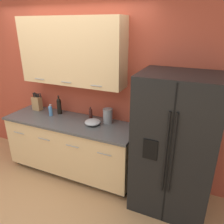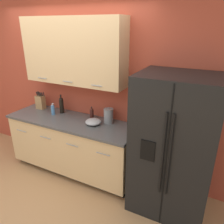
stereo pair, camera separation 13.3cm
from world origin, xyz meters
The scene contains 10 objects.
ground_plane centered at (0.00, 0.00, 0.00)m, with size 14.00×14.00×0.00m, color #B27F51.
wall_back centered at (0.03, 1.30, 1.45)m, with size 10.00×0.39×2.60m.
counter_unit centered at (0.13, 1.01, 0.46)m, with size 2.04×0.64×0.90m.
refrigerator centered at (1.67, 0.95, 0.87)m, with size 0.91×0.75×1.75m.
knife_block centered at (-0.61, 1.16, 1.02)m, with size 0.16×0.10×0.31m.
wine_bottle centered at (-0.17, 1.17, 1.03)m, with size 0.07×0.07×0.30m.
soap_dispenser centered at (-0.24, 1.04, 0.98)m, with size 0.06×0.06×0.19m.
oil_bottle centered at (0.40, 1.16, 0.99)m, with size 0.06×0.06×0.20m.
steel_canister centered at (0.68, 1.17, 1.00)m, with size 0.14×0.14×0.23m.
mixing_bowl centered at (0.52, 1.02, 0.94)m, with size 0.23×0.23×0.08m.
Camera 1 is at (1.92, -1.45, 2.23)m, focal length 35.00 mm.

